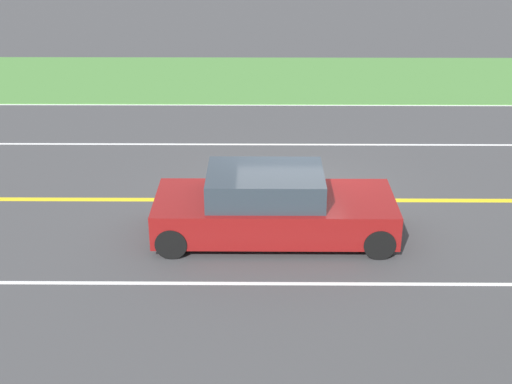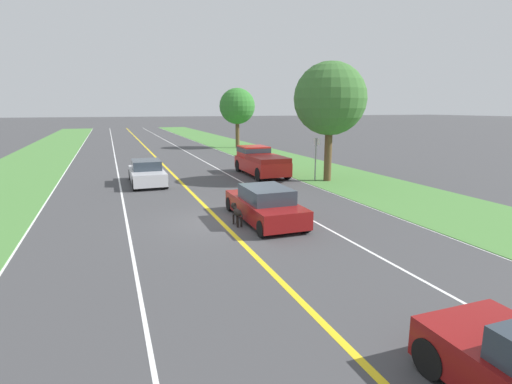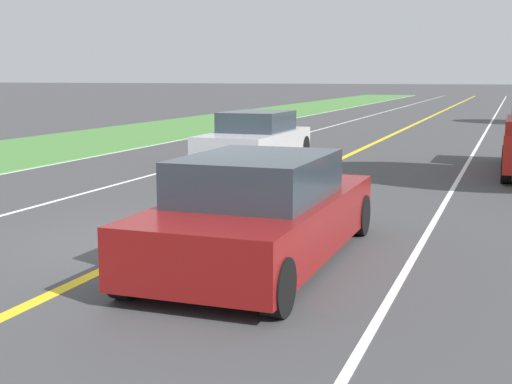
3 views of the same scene
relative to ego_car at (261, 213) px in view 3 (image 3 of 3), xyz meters
The scene contains 6 objects.
ground_plane 1.88m from the ego_car, 164.28° to the left, with size 400.00×400.00×0.00m, color #424244.
centre_divider_line 1.88m from the ego_car, 164.28° to the left, with size 0.18×160.00×0.01m, color yellow.
lane_dash_same_dir 1.97m from the ego_car, 14.85° to the left, with size 0.10×160.00×0.01m, color white.
ego_car is the anchor object (origin of this frame).
dog 1.25m from the ego_car, behind, with size 0.26×1.17×0.83m.
oncoming_car 10.45m from the ego_car, 110.47° to the left, with size 1.89×4.53×1.40m.
Camera 3 is at (4.66, -8.82, 2.36)m, focal length 50.00 mm.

